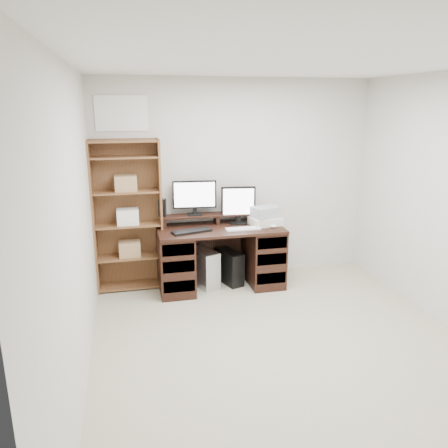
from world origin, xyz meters
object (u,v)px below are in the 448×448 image
object	(u,v)px
monitor_wide	(195,196)
tower_silver	(204,268)
monitor_small	(238,204)
printer	(265,221)
tower_black	(230,267)
desk	(220,256)
bookshelf	(128,215)

from	to	relation	value
monitor_wide	tower_silver	xyz separation A→B (m)	(0.07, -0.17, -0.87)
monitor_small	printer	bearing A→B (deg)	-16.99
monitor_small	tower_black	world-z (taller)	monitor_small
monitor_small	tower_silver	xyz separation A→B (m)	(-0.46, -0.09, -0.77)
desk	tower_black	xyz separation A→B (m)	(0.14, 0.06, -0.18)
monitor_small	monitor_wide	bearing A→B (deg)	178.00
monitor_wide	monitor_small	size ratio (longest dim) A/B	1.15
desk	tower_black	world-z (taller)	desk
tower_silver	monitor_small	bearing A→B (deg)	-10.46
desk	monitor_wide	world-z (taller)	monitor_wide
tower_black	bookshelf	bearing A→B (deg)	154.49
bookshelf	monitor_wide	bearing A→B (deg)	0.81
printer	bookshelf	distance (m)	1.66
tower_silver	printer	bearing A→B (deg)	-25.02
printer	tower_black	size ratio (longest dim) A/B	0.81
tower_silver	tower_black	world-z (taller)	tower_silver
monitor_wide	printer	distance (m)	0.92
desk	monitor_wide	size ratio (longest dim) A/B	2.82
desk	monitor_small	size ratio (longest dim) A/B	3.25
bookshelf	monitor_small	bearing A→B (deg)	-3.22
bookshelf	desk	bearing A→B (deg)	-11.20
desk	printer	xyz separation A→B (m)	(0.57, -0.00, 0.41)
desk	printer	distance (m)	0.70
desk	tower_black	bearing A→B (deg)	24.35
tower_silver	bookshelf	size ratio (longest dim) A/B	0.26
printer	tower_black	bearing A→B (deg)	163.92
monitor_small	printer	xyz separation A→B (m)	(0.31, -0.14, -0.21)
printer	bookshelf	world-z (taller)	bookshelf
desk	tower_silver	distance (m)	0.26
monitor_wide	tower_silver	bearing A→B (deg)	-62.49
desk	tower_silver	size ratio (longest dim) A/B	3.25
monitor_small	tower_black	bearing A→B (deg)	-141.44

